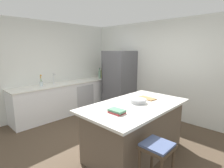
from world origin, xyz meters
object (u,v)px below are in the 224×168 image
at_px(kitchen_island, 135,129).
at_px(refrigerator, 119,81).
at_px(cookbook_stack, 117,111).
at_px(sink_faucet, 54,79).
at_px(whiskey_bottle, 104,75).
at_px(bar_stool, 157,153).
at_px(gin_bottle, 100,74).
at_px(cutting_board, 147,98).
at_px(vinegar_bottle, 104,74).
at_px(olive_oil_bottle, 101,74).
at_px(mixing_bowl, 138,101).
at_px(flower_vase, 41,83).

height_order(kitchen_island, refrigerator, refrigerator).
xyz_separation_m(kitchen_island, cookbook_stack, (0.06, -0.54, 0.48)).
distance_m(sink_faucet, whiskey_bottle, 1.78).
distance_m(bar_stool, gin_bottle, 3.92).
bearing_deg(cutting_board, cookbook_stack, -83.60).
bearing_deg(cutting_board, vinegar_bottle, 152.61).
relative_size(refrigerator, olive_oil_bottle, 5.50).
bearing_deg(bar_stool, sink_faucet, 172.21).
bearing_deg(cutting_board, sink_faucet, -169.09).
xyz_separation_m(bar_stool, vinegar_bottle, (-3.38, 2.32, 0.45)).
bearing_deg(gin_bottle, refrigerator, 8.14).
bearing_deg(cookbook_stack, mixing_bowl, 95.63).
height_order(sink_faucet, whiskey_bottle, sink_faucet).
xyz_separation_m(kitchen_island, sink_faucet, (-2.70, -0.08, 0.60)).
relative_size(vinegar_bottle, mixing_bowl, 1.00).
xyz_separation_m(gin_bottle, mixing_bowl, (2.57, -1.40, -0.09)).
xyz_separation_m(whiskey_bottle, gin_bottle, (-0.00, -0.20, 0.04)).
relative_size(gin_bottle, cutting_board, 0.96).
distance_m(flower_vase, vinegar_bottle, 2.21).
distance_m(flower_vase, cookbook_stack, 2.74).
bearing_deg(mixing_bowl, bar_stool, -40.56).
bearing_deg(gin_bottle, olive_oil_bottle, 102.32).
distance_m(sink_faucet, flower_vase, 0.37).
height_order(kitchen_island, bar_stool, kitchen_island).
bearing_deg(bar_stool, cookbook_stack, 179.08).
height_order(flower_vase, mixing_bowl, flower_vase).
bearing_deg(gin_bottle, bar_stool, -31.57).
height_order(olive_oil_bottle, gin_bottle, gin_bottle).
xyz_separation_m(sink_faucet, olive_oil_bottle, (0.11, 1.67, -0.02)).
distance_m(whiskey_bottle, mixing_bowl, 3.02).
xyz_separation_m(bar_stool, olive_oil_bottle, (-3.34, 2.15, 0.47)).
distance_m(bar_stool, olive_oil_bottle, 4.00).
height_order(gin_bottle, cutting_board, gin_bottle).
xyz_separation_m(bar_stool, flower_vase, (-3.43, 0.11, 0.42)).
distance_m(flower_vase, cutting_board, 2.77).
relative_size(refrigerator, cookbook_stack, 7.13).
bearing_deg(olive_oil_bottle, mixing_bowl, -30.15).
bearing_deg(sink_faucet, kitchen_island, 1.71).
xyz_separation_m(refrigerator, bar_stool, (2.54, -2.15, -0.33)).
bearing_deg(flower_vase, bar_stool, -1.88).
bearing_deg(vinegar_bottle, olive_oil_bottle, -77.07).
height_order(flower_vase, olive_oil_bottle, olive_oil_bottle).
bearing_deg(cookbook_stack, kitchen_island, 95.96).
bearing_deg(mixing_bowl, sink_faucet, -176.39).
bearing_deg(bar_stool, olive_oil_bottle, 147.28).
height_order(vinegar_bottle, cutting_board, vinegar_bottle).
relative_size(kitchen_island, vinegar_bottle, 6.92).
xyz_separation_m(vinegar_bottle, whiskey_bottle, (0.06, -0.08, -0.01)).
height_order(sink_faucet, flower_vase, same).
bearing_deg(vinegar_bottle, gin_bottle, -77.30).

